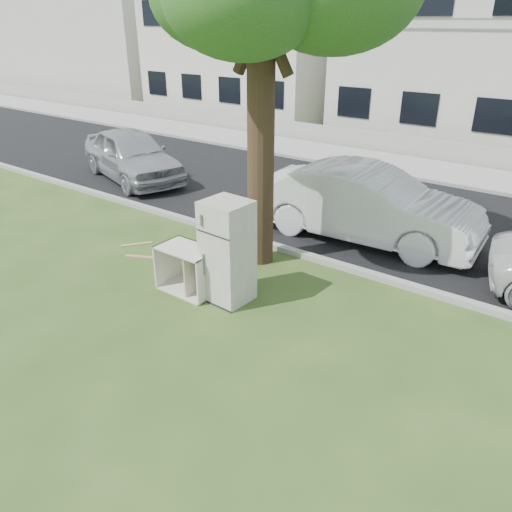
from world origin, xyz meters
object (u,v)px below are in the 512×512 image
Objects in this scene: car_left at (132,155)px; fridge at (227,252)px; car_center at (367,204)px; cabinet at (188,269)px.

fridge is at bearing -101.37° from car_left.
fridge is 4.14m from car_center.
cabinet is 7.86m from car_left.
fridge is 0.37× the size of car_center.
fridge reaches higher than car_left.
car_center is 8.13m from car_left.
car_left is at bearing 146.97° from cabinet.
car_center reaches higher than cabinet.
car_left is (-7.35, 4.14, -0.15)m from fridge.
fridge is 8.43m from car_left.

